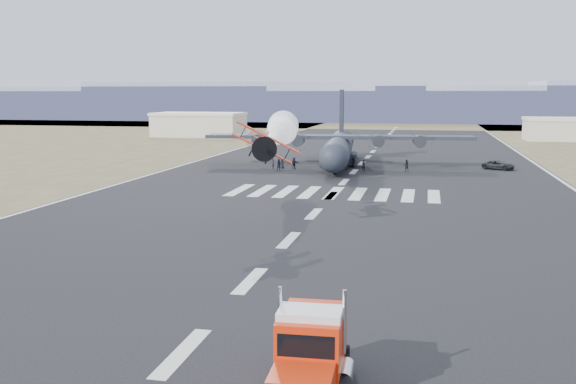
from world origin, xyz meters
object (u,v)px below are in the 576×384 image
(crew_b, at_px, (279,165))
(crew_d, at_px, (353,162))
(semi_truck, at_px, (310,353))
(crew_c, at_px, (347,165))
(crew_a, at_px, (363,165))
(transport_aircraft, at_px, (339,146))
(aerobatic_biplane, at_px, (264,144))
(support_vehicle, at_px, (498,165))
(hangar_left, at_px, (199,124))
(crew_g, at_px, (273,164))
(crew_e, at_px, (282,164))
(crew_f, at_px, (294,163))
(crew_h, at_px, (406,165))
(hangar_right, at_px, (566,129))

(crew_b, bearing_deg, crew_d, 11.24)
(semi_truck, relative_size, crew_c, 5.06)
(crew_a, height_order, crew_b, crew_b)
(crew_a, relative_size, crew_b, 0.94)
(transport_aircraft, distance_m, crew_c, 7.64)
(aerobatic_biplane, distance_m, support_vehicle, 57.53)
(hangar_left, bearing_deg, crew_g, -61.62)
(crew_e, bearing_deg, semi_truck, -91.40)
(support_vehicle, distance_m, crew_b, 35.20)
(crew_c, distance_m, crew_f, 8.65)
(semi_truck, xyz_separation_m, crew_b, (-18.22, 73.24, -0.84))
(crew_g, height_order, crew_h, crew_h)
(crew_e, bearing_deg, crew_d, 2.68)
(crew_b, bearing_deg, crew_g, 98.20)
(transport_aircraft, distance_m, crew_g, 12.49)
(aerobatic_biplane, bearing_deg, crew_b, 93.17)
(transport_aircraft, bearing_deg, crew_e, -145.10)
(crew_b, bearing_deg, hangar_left, 96.59)
(transport_aircraft, xyz_separation_m, crew_c, (2.35, -6.83, -2.48))
(crew_d, height_order, crew_h, crew_h)
(crew_a, xyz_separation_m, crew_b, (-12.90, -2.94, 0.06))
(semi_truck, xyz_separation_m, crew_f, (-16.60, 76.86, -0.87))
(crew_f, bearing_deg, hangar_left, 69.81)
(crew_a, relative_size, crew_g, 1.12)
(crew_a, bearing_deg, crew_c, -51.39)
(semi_truck, distance_m, crew_b, 75.48)
(crew_c, bearing_deg, aerobatic_biplane, -140.81)
(hangar_left, height_order, hangar_right, hangar_left)
(hangar_left, bearing_deg, crew_a, -53.36)
(crew_a, distance_m, crew_d, 4.61)
(semi_truck, relative_size, aerobatic_biplane, 1.43)
(crew_c, height_order, crew_h, crew_h)
(aerobatic_biplane, height_order, support_vehicle, aerobatic_biplane)
(support_vehicle, xyz_separation_m, crew_g, (-35.52, -6.74, 0.09))
(transport_aircraft, bearing_deg, crew_g, -146.79)
(crew_d, bearing_deg, crew_c, 5.61)
(crew_d, bearing_deg, transport_aircraft, -124.02)
(hangar_right, height_order, crew_g, hangar_right)
(support_vehicle, xyz_separation_m, crew_f, (-32.25, -5.97, 0.21))
(crew_a, relative_size, crew_h, 0.98)
(aerobatic_biplane, relative_size, crew_h, 3.14)
(hangar_right, relative_size, crew_b, 10.84)
(crew_b, xyz_separation_m, crew_h, (19.47, 4.26, -0.04))
(hangar_left, bearing_deg, aerobatic_biplane, -67.29)
(crew_c, relative_size, crew_f, 0.88)
(crew_g, bearing_deg, crew_c, -125.31)
(hangar_right, bearing_deg, crew_d, -122.75)
(crew_c, height_order, crew_g, crew_c)
(transport_aircraft, distance_m, crew_e, 11.07)
(hangar_left, relative_size, aerobatic_biplane, 4.31)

